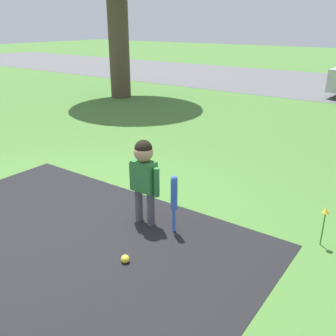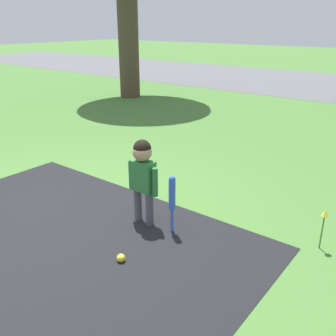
% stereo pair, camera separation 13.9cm
% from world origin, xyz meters
% --- Properties ---
extents(ground_plane, '(60.00, 60.00, 0.00)m').
position_xyz_m(ground_plane, '(0.00, 0.00, 0.00)').
color(ground_plane, '#477533').
extents(street_strip, '(40.00, 6.00, 0.01)m').
position_xyz_m(street_strip, '(0.00, 10.84, 0.00)').
color(street_strip, '#59595B').
rests_on(street_strip, ground).
extents(child, '(0.36, 0.19, 0.88)m').
position_xyz_m(child, '(0.81, 0.50, 0.57)').
color(child, '#4C4751').
rests_on(child, ground).
extents(baseball_bat, '(0.06, 0.06, 0.59)m').
position_xyz_m(baseball_bat, '(1.15, 0.53, 0.38)').
color(baseball_bat, blue).
rests_on(baseball_bat, ground).
extents(sports_ball, '(0.07, 0.07, 0.07)m').
position_xyz_m(sports_ball, '(1.10, -0.13, 0.04)').
color(sports_ball, yellow).
rests_on(sports_ball, ground).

